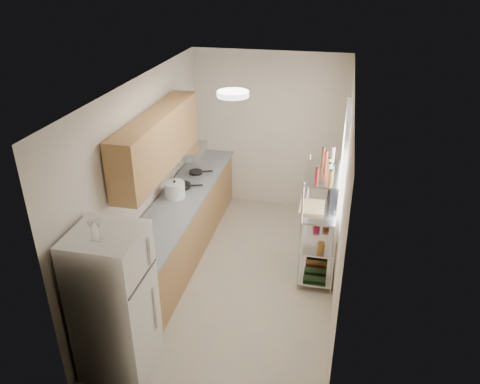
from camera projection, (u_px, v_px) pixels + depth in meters
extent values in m
cube|color=#AA9F8A|center=(239.00, 276.00, 6.33)|extent=(2.50, 4.40, 0.01)
cube|color=white|center=(239.00, 84.00, 5.16)|extent=(2.50, 4.40, 0.01)
cube|color=beige|center=(268.00, 131.00, 7.67)|extent=(2.50, 0.01, 2.60)
cube|color=beige|center=(181.00, 306.00, 3.82)|extent=(2.50, 0.01, 2.60)
cube|color=beige|center=(144.00, 180.00, 5.99)|extent=(0.01, 4.40, 2.60)
cube|color=beige|center=(343.00, 200.00, 5.51)|extent=(0.01, 4.40, 2.60)
cube|color=#A37945|center=(183.00, 224.00, 6.70)|extent=(0.60, 3.48, 0.86)
cube|color=gray|center=(183.00, 197.00, 6.49)|extent=(0.63, 3.51, 0.04)
cube|color=#B7BABC|center=(149.00, 240.00, 5.51)|extent=(0.52, 0.44, 0.04)
cube|color=#B7BABC|center=(225.00, 184.00, 7.82)|extent=(0.01, 0.55, 0.72)
cube|color=#A37945|center=(158.00, 141.00, 5.81)|extent=(0.33, 2.20, 0.72)
cube|color=#B7BABC|center=(185.00, 150.00, 6.69)|extent=(0.50, 0.60, 0.12)
cube|color=white|center=(343.00, 168.00, 5.70)|extent=(0.06, 1.00, 1.46)
cube|color=silver|center=(316.00, 266.00, 6.35)|extent=(0.45, 0.90, 0.02)
cube|color=silver|center=(319.00, 238.00, 6.15)|extent=(0.45, 0.90, 0.02)
cube|color=silver|center=(321.00, 208.00, 5.95)|extent=(0.45, 0.90, 0.02)
cube|color=silver|center=(324.00, 172.00, 5.73)|extent=(0.45, 0.90, 0.02)
cylinder|color=silver|center=(300.00, 239.00, 5.71)|extent=(0.02, 0.02, 1.55)
cylinder|color=silver|center=(307.00, 206.00, 6.47)|extent=(0.02, 0.02, 1.55)
cylinder|color=silver|center=(335.00, 243.00, 5.63)|extent=(0.02, 0.02, 1.55)
cylinder|color=silver|center=(338.00, 209.00, 6.39)|extent=(0.02, 0.02, 1.55)
cylinder|color=white|center=(233.00, 94.00, 4.92)|extent=(0.34, 0.34, 0.05)
cube|color=silver|center=(114.00, 303.00, 4.60)|extent=(0.66, 0.66, 1.61)
cylinder|color=white|center=(175.00, 190.00, 6.39)|extent=(0.28, 0.28, 0.22)
cylinder|color=black|center=(181.00, 186.00, 6.70)|extent=(0.36, 0.36, 0.05)
cylinder|color=black|center=(196.00, 172.00, 7.14)|extent=(0.27, 0.27, 0.04)
cube|color=tan|center=(312.00, 207.00, 5.92)|extent=(0.31, 0.40, 0.03)
cube|color=black|center=(335.00, 190.00, 6.11)|extent=(0.18, 0.24, 0.25)
cube|color=#AB1533|center=(317.00, 220.00, 6.41)|extent=(0.10, 0.13, 0.14)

